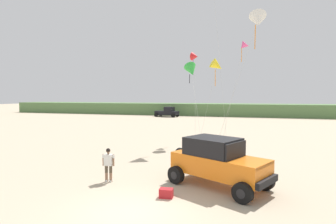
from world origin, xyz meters
TOP-DOWN VIEW (x-y plane):
  - ground_plane at (0.00, 0.00)m, footprint 220.00×220.00m
  - dune_ridge at (-5.58, 49.05)m, footprint 90.00×7.07m
  - jeep at (2.72, 3.68)m, footprint 5.00×4.10m
  - person_watching at (-2.48, 2.86)m, footprint 0.62×0.35m
  - cooler_box at (0.81, 1.68)m, footprint 0.59×0.41m
  - distant_pickup at (-10.98, 42.40)m, footprint 4.85×3.05m
  - kite_green_box at (-0.58, 13.97)m, footprint 2.61×5.34m
  - kite_blue_swept at (3.61, 17.88)m, footprint 2.19×2.43m
  - kite_pink_ribbon at (4.58, 9.68)m, footprint 3.49×2.47m
  - kite_orange_streamer at (-0.64, 15.83)m, footprint 1.45×5.37m
  - kite_purple_stunt at (1.41, 15.66)m, footprint 2.18×1.92m

SIDE VIEW (x-z plane):
  - ground_plane at x=0.00m, z-range 0.00..0.00m
  - cooler_box at x=0.81m, z-range 0.00..0.38m
  - person_watching at x=-2.48m, z-range 0.10..1.77m
  - distant_pickup at x=-10.98m, z-range -0.05..1.93m
  - jeep at x=2.72m, z-range 0.07..2.33m
  - dune_ridge at x=-5.58m, z-range 0.00..2.48m
  - kite_green_box at x=-0.58m, z-range 2.82..9.87m
  - kite_purple_stunt at x=1.41m, z-range 3.06..10.66m
  - kite_orange_streamer at x=-0.64m, z-range 3.68..11.88m
  - kite_blue_swept at x=3.61m, z-range 4.17..13.58m
  - kite_pink_ribbon at x=4.58m, z-range 4.12..13.92m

